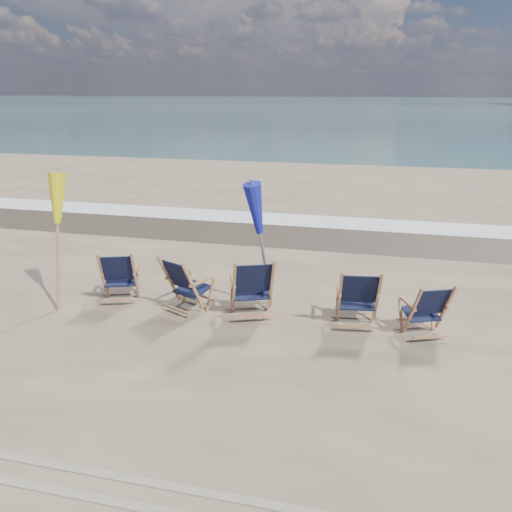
# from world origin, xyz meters

# --- Properties ---
(ocean) EXTENTS (400.00, 400.00, 0.00)m
(ocean) POSITION_xyz_m (0.00, 128.00, 0.00)
(ocean) COLOR #3A5D61
(ocean) RESTS_ON ground
(surf_foam) EXTENTS (200.00, 1.40, 0.01)m
(surf_foam) POSITION_xyz_m (0.00, 8.30, 0.00)
(surf_foam) COLOR silver
(surf_foam) RESTS_ON ground
(wet_sand_strip) EXTENTS (200.00, 2.60, 0.00)m
(wet_sand_strip) POSITION_xyz_m (0.00, 6.80, 0.00)
(wet_sand_strip) COLOR #42362A
(wet_sand_strip) RESTS_ON ground
(beach_chair_0) EXTENTS (0.85, 0.90, 1.01)m
(beach_chair_0) POSITION_xyz_m (-2.10, 1.77, 0.50)
(beach_chair_0) COLOR black
(beach_chair_0) RESTS_ON ground
(beach_chair_1) EXTENTS (0.90, 0.94, 1.02)m
(beach_chair_1) POSITION_xyz_m (-0.89, 1.43, 0.51)
(beach_chair_1) COLOR black
(beach_chair_1) RESTS_ON ground
(beach_chair_2) EXTENTS (0.95, 1.00, 1.10)m
(beach_chair_2) POSITION_xyz_m (0.39, 1.69, 0.55)
(beach_chair_2) COLOR black
(beach_chair_2) RESTS_ON ground
(beach_chair_3) EXTENTS (0.76, 0.84, 1.05)m
(beach_chair_3) POSITION_xyz_m (2.08, 1.65, 0.52)
(beach_chair_3) COLOR black
(beach_chair_3) RESTS_ON ground
(beach_chair_4) EXTENTS (0.81, 0.85, 0.94)m
(beach_chair_4) POSITION_xyz_m (3.09, 1.62, 0.47)
(beach_chair_4) COLOR black
(beach_chair_4) RESTS_ON ground
(umbrella_yellow) EXTENTS (0.30, 0.30, 2.34)m
(umbrella_yellow) POSITION_xyz_m (-3.28, 1.35, 1.80)
(umbrella_yellow) COLOR #AD734D
(umbrella_yellow) RESTS_ON ground
(umbrella_blue) EXTENTS (0.30, 0.30, 2.27)m
(umbrella_blue) POSITION_xyz_m (0.17, 1.99, 1.73)
(umbrella_blue) COLOR #A5A5AD
(umbrella_blue) RESTS_ON ground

